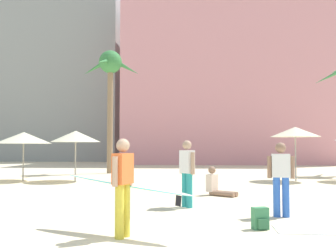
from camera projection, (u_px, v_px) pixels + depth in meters
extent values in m
cube|color=pink|center=(229.00, 85.00, 37.44)|extent=(19.00, 11.03, 14.68)
cube|color=gray|center=(60.00, 28.00, 44.54)|extent=(14.91, 10.80, 29.88)
cylinder|color=#896B4C|center=(110.00, 117.00, 22.75)|extent=(0.33, 0.33, 6.48)
sphere|color=#387A3D|center=(110.00, 62.00, 22.90)|extent=(1.33, 1.33, 1.33)
cone|color=#387A3D|center=(127.00, 68.00, 22.97)|extent=(1.47, 0.50, 0.95)
cone|color=#387A3D|center=(112.00, 71.00, 23.86)|extent=(0.44, 1.45, 0.99)
cone|color=#387A3D|center=(94.00, 68.00, 23.07)|extent=(1.47, 0.46, 0.95)
cone|color=#387A3D|center=(103.00, 62.00, 21.88)|extent=(0.56, 1.53, 0.68)
cone|color=#428447|center=(334.00, 74.00, 22.46)|extent=(2.09, 1.60, 1.20)
cylinder|color=gray|center=(75.00, 156.00, 17.63)|extent=(0.06, 0.06, 2.27)
cone|color=beige|center=(76.00, 136.00, 17.68)|extent=(2.25, 2.25, 0.51)
cylinder|color=gray|center=(23.00, 156.00, 17.80)|extent=(0.06, 0.06, 2.21)
cone|color=beige|center=(24.00, 138.00, 17.84)|extent=(2.48, 2.48, 0.52)
cylinder|color=gray|center=(296.00, 154.00, 17.75)|extent=(0.06, 0.06, 2.45)
cone|color=beige|center=(295.00, 132.00, 17.80)|extent=(2.23, 2.23, 0.45)
cube|color=white|center=(319.00, 230.00, 7.47)|extent=(1.70, 0.89, 0.01)
cube|color=#3B8152|center=(260.00, 218.00, 7.56)|extent=(0.34, 0.26, 0.42)
cube|color=#2F6742|center=(263.00, 224.00, 7.43)|extent=(0.22, 0.12, 0.18)
cylinder|color=#936B51|center=(225.00, 193.00, 12.52)|extent=(0.80, 0.62, 0.16)
cylinder|color=#936B51|center=(222.00, 194.00, 12.37)|extent=(0.80, 0.62, 0.16)
cube|color=beige|center=(212.00, 183.00, 12.73)|extent=(0.41, 0.45, 0.55)
sphere|color=#936B51|center=(212.00, 170.00, 12.75)|extent=(0.33, 0.33, 0.24)
cylinder|color=gold|center=(119.00, 212.00, 6.79)|extent=(0.21, 0.21, 0.94)
cylinder|color=gold|center=(126.00, 210.00, 6.97)|extent=(0.21, 0.21, 0.94)
cube|color=orange|center=(123.00, 169.00, 6.92)|extent=(0.35, 0.45, 0.54)
sphere|color=tan|center=(123.00, 145.00, 6.94)|extent=(0.31, 0.31, 0.24)
cylinder|color=tan|center=(115.00, 171.00, 6.69)|extent=(0.13, 0.13, 0.51)
cylinder|color=tan|center=(130.00, 170.00, 7.14)|extent=(0.13, 0.13, 0.51)
ellipsoid|color=beige|center=(126.00, 184.00, 7.20)|extent=(2.64, 1.52, 0.31)
ellipsoid|color=#13B2B2|center=(126.00, 184.00, 7.20)|extent=(2.65, 1.55, 0.28)
cube|color=black|center=(178.00, 201.00, 6.63)|extent=(0.11, 0.07, 0.19)
cylinder|color=blue|center=(286.00, 197.00, 8.84)|extent=(0.18, 0.18, 0.89)
cylinder|color=blue|center=(277.00, 197.00, 8.88)|extent=(0.18, 0.18, 0.89)
cube|color=white|center=(281.00, 166.00, 8.90)|extent=(0.42, 0.27, 0.53)
sphere|color=#936B51|center=(281.00, 148.00, 8.92)|extent=(0.27, 0.27, 0.24)
cylinder|color=#936B51|center=(292.00, 167.00, 8.85)|extent=(0.11, 0.11, 0.50)
cylinder|color=#936B51|center=(269.00, 167.00, 8.94)|extent=(0.11, 0.11, 0.50)
cylinder|color=teal|center=(185.00, 190.00, 10.32)|extent=(0.22, 0.22, 0.89)
cylinder|color=teal|center=(189.00, 191.00, 10.15)|extent=(0.22, 0.22, 0.89)
cube|color=white|center=(187.00, 162.00, 10.27)|extent=(0.42, 0.45, 0.60)
sphere|color=tan|center=(187.00, 145.00, 10.29)|extent=(0.34, 0.34, 0.24)
cylinder|color=tan|center=(181.00, 163.00, 10.47)|extent=(0.14, 0.14, 0.57)
cylinder|color=tan|center=(193.00, 163.00, 10.06)|extent=(0.14, 0.14, 0.57)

